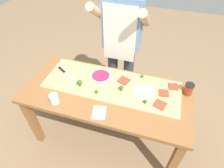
{
  "coord_description": "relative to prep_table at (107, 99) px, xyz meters",
  "views": [
    {
      "loc": [
        0.42,
        -1.17,
        2.07
      ],
      "look_at": [
        0.04,
        0.06,
        0.81
      ],
      "focal_mm": 30.42,
      "sensor_mm": 36.0,
      "label": 1
    }
  ],
  "objects": [
    {
      "name": "ground_plane",
      "position": [
        0.0,
        0.0,
        -0.65
      ],
      "size": [
        8.0,
        8.0,
        0.0
      ],
      "primitive_type": "plane",
      "color": "#896B4C"
    },
    {
      "name": "prep_table",
      "position": [
        0.0,
        0.0,
        0.0
      ],
      "size": [
        1.6,
        0.72,
        0.75
      ],
      "color": "brown",
      "rests_on": "ground"
    },
    {
      "name": "cutting_board",
      "position": [
        0.03,
        0.08,
        0.12
      ],
      "size": [
        1.32,
        0.46,
        0.03
      ],
      "primitive_type": "cube",
      "color": "tan",
      "rests_on": "prep_table"
    },
    {
      "name": "chefs_knife",
      "position": [
        -0.5,
        0.11,
        0.14
      ],
      "size": [
        0.26,
        0.16,
        0.02
      ],
      "color": "#B7BABF",
      "rests_on": "cutting_board"
    },
    {
      "name": "pizza_whole_white_garlic",
      "position": [
        0.35,
        0.07,
        0.14
      ],
      "size": [
        0.2,
        0.2,
        0.02
      ],
      "color": "beige",
      "rests_on": "cutting_board"
    },
    {
      "name": "pizza_whole_beet_magenta",
      "position": [
        -0.11,
        0.16,
        0.14
      ],
      "size": [
        0.22,
        0.22,
        0.02
      ],
      "color": "beige",
      "rests_on": "cutting_board"
    },
    {
      "name": "pizza_slice_far_right",
      "position": [
        0.13,
        0.16,
        0.14
      ],
      "size": [
        0.13,
        0.13,
        0.01
      ],
      "primitive_type": "cube",
      "rotation": [
        0.0,
        0.0,
        -0.35
      ],
      "color": "#BC3D28",
      "rests_on": "cutting_board"
    },
    {
      "name": "pizza_slice_far_left",
      "position": [
        0.51,
        -0.04,
        0.14
      ],
      "size": [
        0.12,
        0.12,
        0.01
      ],
      "primitive_type": "cube",
      "rotation": [
        0.0,
        0.0,
        -0.32
      ],
      "color": "#BC3D28",
      "rests_on": "cutting_board"
    },
    {
      "name": "pizza_slice_near_right",
      "position": [
        0.6,
        0.22,
        0.14
      ],
      "size": [
        0.1,
        0.1,
        0.01
      ],
      "primitive_type": "cube",
      "rotation": [
        0.0,
        0.0,
        0.2
      ],
      "color": "#BC3D28",
      "rests_on": "cutting_board"
    },
    {
      "name": "pizza_slice_near_left",
      "position": [
        0.53,
        0.11,
        0.14
      ],
      "size": [
        0.1,
        0.1,
        0.01
      ],
      "primitive_type": "cube",
      "rotation": [
        0.0,
        0.0,
        0.16
      ],
      "color": "#BC3D28",
      "rests_on": "cutting_board"
    },
    {
      "name": "broccoli_floret_front_left",
      "position": [
        0.38,
        -0.06,
        0.16
      ],
      "size": [
        0.03,
        0.03,
        0.04
      ],
      "color": "#2C5915",
      "rests_on": "cutting_board"
    },
    {
      "name": "broccoli_floret_center_left",
      "position": [
        -0.26,
        -0.02,
        0.18
      ],
      "size": [
        0.05,
        0.05,
        0.07
      ],
      "color": "#366618",
      "rests_on": "cutting_board"
    },
    {
      "name": "broccoli_floret_front_right",
      "position": [
        -0.07,
        -0.07,
        0.16
      ],
      "size": [
        0.03,
        0.03,
        0.04
      ],
      "color": "#366618",
      "rests_on": "cutting_board"
    },
    {
      "name": "broccoli_floret_back_left",
      "position": [
        0.14,
        0.03,
        0.17
      ],
      "size": [
        0.04,
        0.04,
        0.06
      ],
      "color": "#366618",
      "rests_on": "cutting_board"
    },
    {
      "name": "broccoli_floret_center_right",
      "position": [
        0.29,
        0.27,
        0.16
      ],
      "size": [
        0.03,
        0.03,
        0.05
      ],
      "color": "#487A23",
      "rests_on": "cutting_board"
    },
    {
      "name": "cheese_crumble_a",
      "position": [
        0.23,
        0.02,
        0.14
      ],
      "size": [
        0.02,
        0.02,
        0.01
      ],
      "primitive_type": "cube",
      "rotation": [
        0.0,
        0.0,
        1.11
      ],
      "color": "white",
      "rests_on": "cutting_board"
    },
    {
      "name": "cheese_crumble_b",
      "position": [
        0.17,
        -0.11,
        0.14
      ],
      "size": [
        0.02,
        0.02,
        0.02
      ],
      "primitive_type": "cube",
      "rotation": [
        0.0,
        0.0,
        0.36
      ],
      "color": "silver",
      "rests_on": "cutting_board"
    },
    {
      "name": "cheese_crumble_c",
      "position": [
        0.18,
        0.05,
        0.14
      ],
      "size": [
        0.01,
        0.01,
        0.01
      ],
      "primitive_type": "cube",
      "rotation": [
        0.0,
        0.0,
        0.11
      ],
      "color": "white",
      "rests_on": "cutting_board"
    },
    {
      "name": "cheese_crumble_d",
      "position": [
        -0.6,
        0.27,
        0.14
      ],
      "size": [
        0.02,
        0.02,
        0.02
      ],
      "primitive_type": "cube",
      "rotation": [
        0.0,
        0.0,
        0.66
      ],
      "color": "silver",
      "rests_on": "cutting_board"
    },
    {
      "name": "cheese_crumble_e",
      "position": [
        0.64,
        0.02,
        0.14
      ],
      "size": [
        0.02,
        0.02,
        0.02
      ],
      "primitive_type": "cube",
      "rotation": [
        0.0,
        0.0,
        0.23
      ],
      "color": "silver",
      "rests_on": "cutting_board"
    },
    {
      "name": "cheese_crumble_f",
      "position": [
        0.29,
        0.22,
        0.14
      ],
      "size": [
        0.02,
        0.02,
        0.02
      ],
      "primitive_type": "cube",
      "rotation": [
        0.0,
        0.0,
        1.11
      ],
      "color": "silver",
      "rests_on": "cutting_board"
    },
    {
      "name": "flour_cup",
      "position": [
        -0.4,
        -0.26,
        0.15
      ],
      "size": [
        0.08,
        0.08,
        0.09
      ],
      "color": "white",
      "rests_on": "prep_table"
    },
    {
      "name": "sauce_jar",
      "position": [
        0.74,
        0.2,
        0.17
      ],
      "size": [
        0.08,
        0.08,
        0.12
      ],
      "color": "#99381E",
      "rests_on": "prep_table"
    },
    {
      "name": "recipe_note",
      "position": [
        0.02,
        -0.25,
        0.11
      ],
      "size": [
        0.14,
        0.17,
        0.0
      ],
      "primitive_type": "cube",
      "rotation": [
        0.0,
        0.0,
        0.21
      ],
      "color": "white",
      "rests_on": "prep_table"
    },
    {
      "name": "cook_center",
      "position": [
        -0.01,
        0.58,
        0.35
      ],
      "size": [
        0.54,
        0.39,
        1.67
      ],
      "color": "#333847",
      "rests_on": "ground"
    }
  ]
}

